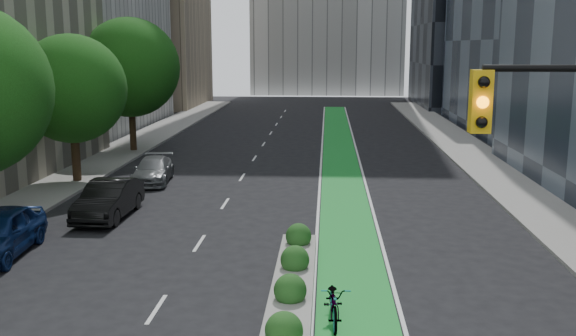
# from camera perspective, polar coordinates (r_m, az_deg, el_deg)

# --- Properties ---
(sidewalk_left) EXTENTS (3.60, 90.00, 0.15)m
(sidewalk_left) POSITION_cam_1_polar(r_m,az_deg,el_deg) (38.69, -17.68, -0.21)
(sidewalk_left) COLOR gray
(sidewalk_left) RESTS_ON ground
(sidewalk_right) EXTENTS (3.60, 90.00, 0.15)m
(sidewalk_right) POSITION_cam_1_polar(r_m,az_deg,el_deg) (37.35, 18.42, -0.63)
(sidewalk_right) COLOR gray
(sidewalk_right) RESTS_ON ground
(bike_lane_paint) EXTENTS (2.20, 70.00, 0.01)m
(bike_lane_paint) POSITION_cam_1_polar(r_m,az_deg,el_deg) (41.02, 4.65, 0.79)
(bike_lane_paint) COLOR green
(bike_lane_paint) RESTS_ON ground
(tree_midfar) EXTENTS (5.60, 5.60, 7.76)m
(tree_midfar) POSITION_cam_1_polar(r_m,az_deg,el_deg) (35.02, -18.67, 6.67)
(tree_midfar) COLOR black
(tree_midfar) RESTS_ON ground
(tree_far) EXTENTS (6.60, 6.60, 9.00)m
(tree_far) POSITION_cam_1_polar(r_m,az_deg,el_deg) (44.40, -13.87, 8.66)
(tree_far) COLOR black
(tree_far) RESTS_ON ground
(median_planter) EXTENTS (1.20, 10.26, 1.10)m
(median_planter) POSITION_cam_1_polar(r_m,az_deg,el_deg) (18.72, 0.38, -10.42)
(median_planter) COLOR gray
(median_planter) RESTS_ON ground
(bicycle) EXTENTS (0.85, 2.18, 1.13)m
(bicycle) POSITION_cam_1_polar(r_m,az_deg,el_deg) (17.17, 4.13, -11.79)
(bicycle) COLOR gray
(bicycle) RESTS_ON ground
(parked_car_left_mid) EXTENTS (1.74, 4.79, 1.57)m
(parked_car_left_mid) POSITION_cam_1_polar(r_m,az_deg,el_deg) (28.02, -15.66, -2.71)
(parked_car_left_mid) COLOR black
(parked_car_left_mid) RESTS_ON ground
(parked_car_left_far) EXTENTS (2.29, 4.66, 1.30)m
(parked_car_left_far) POSITION_cam_1_polar(r_m,az_deg,el_deg) (34.67, -11.90, -0.19)
(parked_car_left_far) COLOR slate
(parked_car_left_far) RESTS_ON ground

